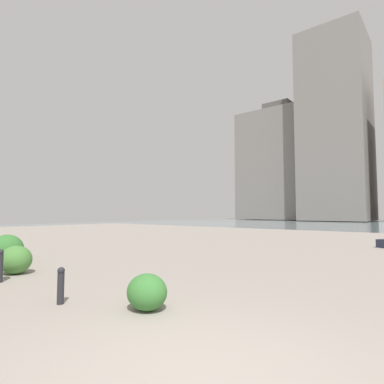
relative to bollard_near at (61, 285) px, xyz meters
The scene contains 7 objects.
building_slab 68.18m from the bollard_near, 80.52° to the right, with size 12.33×13.56×40.61m.
building_annex 71.74m from the bollard_near, 70.12° to the right, with size 17.83×10.41×27.78m.
bollard_near is the anchor object (origin of this frame).
bollard_mid 2.75m from the bollard_near, ahead, with size 0.13×0.13×0.77m.
shrub_low 3.59m from the bollard_near, ahead, with size 0.88×0.79×0.75m.
shrub_round 1.65m from the bollard_near, 153.56° to the right, with size 0.72×0.64×0.61m.
shrub_wide 5.62m from the bollard_near, 11.50° to the right, with size 1.09×0.98×0.93m.
Camera 1 is at (-1.84, 2.45, 1.65)m, focal length 28.84 mm.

